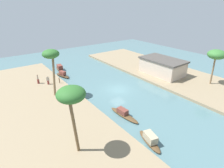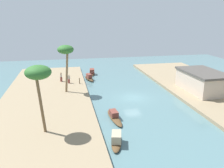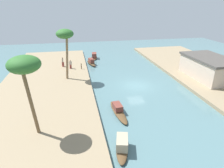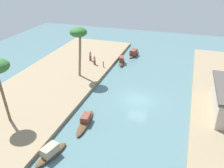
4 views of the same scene
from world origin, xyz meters
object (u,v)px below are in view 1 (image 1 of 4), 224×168
Objects in this scene: mooring_post at (59,80)px; person_by_mooring at (38,80)px; sampan_with_red_awning at (124,114)px; palm_tree_right_tall at (217,55)px; sampan_open_hull at (150,139)px; sampan_upstream_small at (63,75)px; sampan_foreground at (60,68)px; person_on_near_bank at (48,81)px; palm_tree_left_near at (51,56)px; riverside_building at (162,66)px; palm_tree_left_far at (71,96)px.

person_by_mooring is at bearing -123.86° from mooring_post.
sampan_with_red_awning is 0.80× the size of palm_tree_right_tall.
sampan_upstream_small is at bearing -165.36° from sampan_open_hull.
sampan_open_hull is 0.63× the size of palm_tree_right_tall.
person_on_near_bank is (7.59, -5.10, 0.67)m from sampan_foreground.
palm_tree_left_near reaches higher than sampan_open_hull.
sampan_with_red_awning is at bearing -10.40° from sampan_upstream_small.
palm_tree_left_near is 0.83× the size of riverside_building.
riverside_building reaches higher than mooring_post.
sampan_with_red_awning is at bearing -95.56° from palm_tree_right_tall.
palm_tree_left_far is at bearing -88.61° from palm_tree_right_tall.
sampan_with_red_awning is 0.69× the size of palm_tree_left_near.
sampan_open_hull is 2.53× the size of person_on_near_bank.
sampan_upstream_small is 0.66× the size of palm_tree_right_tall.
person_on_near_bank is 22.94m from riverside_building.
sampan_foreground is 8.91m from mooring_post.
palm_tree_left_far is at bearing -11.12° from sampan_foreground.
mooring_post is 7.63m from palm_tree_left_near.
mooring_post is at bearing 164.06° from palm_tree_left_far.
sampan_foreground is 0.67× the size of palm_tree_right_tall.
mooring_post is at bearing -159.48° from sampan_open_hull.
palm_tree_right_tall is (16.80, 22.40, 4.98)m from mooring_post.
palm_tree_left_near is at bearing -101.41° from riverside_building.
person_by_mooring is 20.50m from palm_tree_left_far.
riverside_building is at bearing 111.20° from palm_tree_left_far.
person_on_near_bank is at bearing -66.37° from sampan_upstream_small.
riverside_building reaches higher than sampan_open_hull.
palm_tree_left_far is at bearing -11.98° from palm_tree_left_near.
palm_tree_left_near is at bearing -166.30° from person_by_mooring.
sampan_with_red_awning is 18.31m from person_by_mooring.
sampan_foreground is at bearing -42.43° from person_by_mooring.
mooring_post is at bearing -152.68° from person_on_near_bank.
person_by_mooring is at bearing 0.54° from person_on_near_bank.
sampan_foreground is at bearing 152.18° from sampan_upstream_small.
palm_tree_right_tall is (25.08, 19.16, 5.47)m from sampan_foreground.
riverside_building is at bearing -110.11° from person_by_mooring.
person_on_near_bank reaches higher than sampan_open_hull.
person_on_near_bank reaches higher than sampan_upstream_small.
mooring_post is (2.17, 3.23, -0.16)m from person_by_mooring.
person_by_mooring is 1.66× the size of mooring_post.
person_on_near_bank is (3.04, -3.97, 0.71)m from sampan_upstream_small.
palm_tree_left_near is 1.17× the size of palm_tree_right_tall.
sampan_foreground is 0.48× the size of riverside_building.
palm_tree_right_tall is at bearing -122.29° from person_by_mooring.
palm_tree_left_near is (-16.47, -4.42, 6.51)m from sampan_open_hull.
sampan_open_hull reaches higher than sampan_with_red_awning.
palm_tree_left_near reaches higher than palm_tree_left_far.
palm_tree_left_near is (-10.75, -5.41, 6.64)m from sampan_with_red_awning.
sampan_open_hull is at bearing 4.64° from sampan_foreground.
person_on_near_bank is (-21.35, -4.11, 0.69)m from sampan_open_hull.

